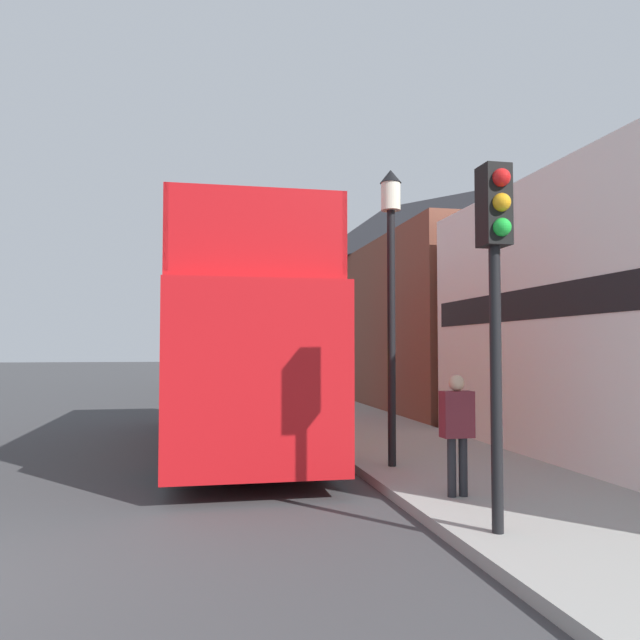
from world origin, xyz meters
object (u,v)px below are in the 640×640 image
at_px(parked_car_ahead_of_bus, 235,387).
at_px(lamp_post_nearest, 391,261).
at_px(pedestrian_nearest, 457,423).
at_px(lamp_post_second, 298,295).
at_px(traffic_signal, 496,262).
at_px(tour_bus, 236,354).

height_order(parked_car_ahead_of_bus, lamp_post_nearest, lamp_post_nearest).
xyz_separation_m(parked_car_ahead_of_bus, pedestrian_nearest, (1.83, -14.18, 0.37)).
bearing_deg(lamp_post_nearest, lamp_post_second, 90.22).
distance_m(pedestrian_nearest, lamp_post_nearest, 3.20).
relative_size(lamp_post_nearest, lamp_post_second, 0.94).
distance_m(traffic_signal, lamp_post_second, 12.44).
relative_size(traffic_signal, lamp_post_second, 0.75).
height_order(tour_bus, pedestrian_nearest, tour_bus).
xyz_separation_m(tour_bus, traffic_signal, (2.16, -7.15, 1.01)).
height_order(pedestrian_nearest, traffic_signal, traffic_signal).
bearing_deg(parked_car_ahead_of_bus, pedestrian_nearest, -85.46).
bearing_deg(lamp_post_second, pedestrian_nearest, -88.95).
distance_m(traffic_signal, lamp_post_nearest, 3.75).
bearing_deg(traffic_signal, parked_car_ahead_of_bus, 95.71).
height_order(lamp_post_nearest, lamp_post_second, lamp_post_second).
bearing_deg(pedestrian_nearest, lamp_post_second, 91.05).
distance_m(parked_car_ahead_of_bus, lamp_post_nearest, 12.46).
xyz_separation_m(tour_bus, lamp_post_second, (2.21, 5.27, 1.71)).
bearing_deg(tour_bus, traffic_signal, -72.65).
distance_m(parked_car_ahead_of_bus, pedestrian_nearest, 14.30).
height_order(parked_car_ahead_of_bus, lamp_post_second, lamp_post_second).
xyz_separation_m(tour_bus, pedestrian_nearest, (2.41, -5.58, -0.84)).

